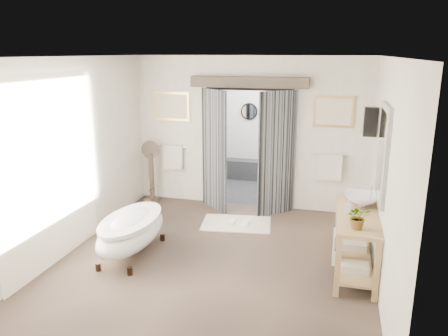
{
  "coord_description": "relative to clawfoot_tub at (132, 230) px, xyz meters",
  "views": [
    {
      "loc": [
        1.62,
        -5.6,
        2.96
      ],
      "look_at": [
        0.0,
        0.6,
        1.25
      ],
      "focal_mm": 35.0,
      "sensor_mm": 36.0,
      "label": 1
    }
  ],
  "objects": [
    {
      "name": "ground_plane",
      "position": [
        1.23,
        0.12,
        -0.39
      ],
      "size": [
        5.0,
        5.0,
        0.0
      ],
      "primitive_type": "plane",
      "color": "brown"
    },
    {
      "name": "soap_bottle_a",
      "position": [
        3.07,
        0.33,
        0.55
      ],
      "size": [
        0.08,
        0.09,
        0.18
      ],
      "primitive_type": "imported",
      "rotation": [
        0.0,
        0.0,
        -0.02
      ],
      "color": "gray",
      "rests_on": "vanity"
    },
    {
      "name": "room_shell",
      "position": [
        1.2,
        -0.0,
        1.46
      ],
      "size": [
        4.52,
        5.02,
        2.91
      ],
      "color": "silver",
      "rests_on": "ground_plane"
    },
    {
      "name": "soap_bottle_b",
      "position": [
        3.12,
        1.02,
        0.55
      ],
      "size": [
        0.19,
        0.19,
        0.19
      ],
      "primitive_type": "imported",
      "rotation": [
        0.0,
        0.0,
        -0.43
      ],
      "color": "gray",
      "rests_on": "vanity"
    },
    {
      "name": "rug",
      "position": [
        1.24,
        1.58,
        -0.39
      ],
      "size": [
        1.3,
        0.95,
        0.01
      ],
      "primitive_type": "cube",
      "rotation": [
        0.0,
        0.0,
        0.13
      ],
      "color": "beige",
      "rests_on": "ground_plane"
    },
    {
      "name": "basin",
      "position": [
        3.27,
        0.65,
        0.54
      ],
      "size": [
        0.64,
        0.64,
        0.17
      ],
      "primitive_type": "imported",
      "rotation": [
        0.0,
        0.0,
        -0.37
      ],
      "color": "white",
      "rests_on": "vanity"
    },
    {
      "name": "pedestal_mirror",
      "position": [
        -0.68,
        2.3,
        0.15
      ],
      "size": [
        0.38,
        0.24,
        1.27
      ],
      "color": "#4D4239",
      "rests_on": "ground_plane"
    },
    {
      "name": "slippers",
      "position": [
        1.29,
        1.55,
        -0.35
      ],
      "size": [
        0.35,
        0.26,
        0.05
      ],
      "color": "white",
      "rests_on": "rug"
    },
    {
      "name": "vanity",
      "position": [
        3.19,
        0.32,
        0.11
      ],
      "size": [
        0.57,
        1.6,
        0.85
      ],
      "color": "tan",
      "rests_on": "ground_plane"
    },
    {
      "name": "clawfoot_tub",
      "position": [
        0.0,
        0.0,
        0.0
      ],
      "size": [
        0.74,
        1.65,
        0.81
      ],
      "color": "black",
      "rests_on": "ground_plane"
    },
    {
      "name": "back_wall_dressing",
      "position": [
        1.23,
        2.44,
        1.17
      ],
      "size": [
        3.82,
        0.68,
        2.52
      ],
      "color": "black",
      "rests_on": "ground_plane"
    },
    {
      "name": "plant",
      "position": [
        3.19,
        -0.21,
        0.61
      ],
      "size": [
        0.32,
        0.29,
        0.3
      ],
      "primitive_type": "imported",
      "rotation": [
        0.0,
        0.0,
        0.24
      ],
      "color": "gray",
      "rests_on": "vanity"
    },
    {
      "name": "shower_room",
      "position": [
        1.23,
        4.12,
        0.51
      ],
      "size": [
        2.22,
        2.01,
        2.51
      ],
      "color": "#232326",
      "rests_on": "ground_plane"
    }
  ]
}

